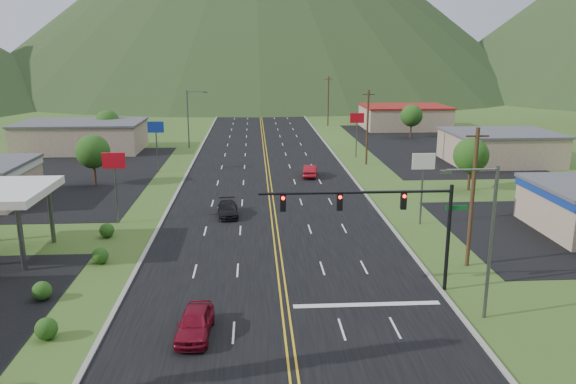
{
  "coord_description": "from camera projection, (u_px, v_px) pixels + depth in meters",
  "views": [
    {
      "loc": [
        -1.74,
        -19.07,
        15.1
      ],
      "look_at": [
        0.84,
        22.61,
        4.5
      ],
      "focal_mm": 35.0,
      "sensor_mm": 36.0,
      "label": 1
    }
  ],
  "objects": [
    {
      "name": "car_red_near",
      "position": [
        195.0,
        323.0,
        30.31
      ],
      "size": [
        2.01,
        4.5,
        1.5
      ],
      "primitive_type": "imported",
      "rotation": [
        0.0,
        0.0,
        -0.05
      ],
      "color": "maroon",
      "rests_on": "ground"
    },
    {
      "name": "tree_east_b",
      "position": [
        412.0,
        116.0,
        98.33
      ],
      "size": [
        3.84,
        3.84,
        5.82
      ],
      "color": "#382314",
      "rests_on": "ground"
    },
    {
      "name": "pole_sign_west_b",
      "position": [
        156.0,
        132.0,
        70.49
      ],
      "size": [
        2.0,
        0.18,
        6.4
      ],
      "color": "#59595E",
      "rests_on": "ground"
    },
    {
      "name": "pole_sign_west_a",
      "position": [
        114.0,
        168.0,
        49.21
      ],
      "size": [
        2.0,
        0.18,
        6.4
      ],
      "color": "#59595E",
      "rests_on": "ground"
    },
    {
      "name": "pole_sign_east_a",
      "position": [
        423.0,
        169.0,
        48.89
      ],
      "size": [
        2.0,
        0.18,
        6.4
      ],
      "color": "#59595E",
      "rests_on": "ground"
    },
    {
      "name": "utility_pole_c",
      "position": [
        328.0,
        101.0,
        113.72
      ],
      "size": [
        1.6,
        0.28,
        10.0
      ],
      "color": "#382314",
      "rests_on": "ground"
    },
    {
      "name": "car_red_far",
      "position": [
        310.0,
        171.0,
        68.57
      ],
      "size": [
        2.13,
        4.56,
        1.45
      ],
      "primitive_type": "imported",
      "rotation": [
        0.0,
        0.0,
        3.0
      ],
      "color": "maroon",
      "rests_on": "ground"
    },
    {
      "name": "building_west_far",
      "position": [
        82.0,
        136.0,
        85.82
      ],
      "size": [
        18.4,
        11.4,
        4.5
      ],
      "color": "#CBAB8D",
      "rests_on": "ground"
    },
    {
      "name": "building_east_mid",
      "position": [
        500.0,
        147.0,
        76.86
      ],
      "size": [
        14.4,
        11.4,
        4.3
      ],
      "color": "#CBAB8D",
      "rests_on": "ground"
    },
    {
      "name": "tree_east_a",
      "position": [
        471.0,
        155.0,
        61.33
      ],
      "size": [
        3.84,
        3.84,
        5.82
      ],
      "color": "#382314",
      "rests_on": "ground"
    },
    {
      "name": "tree_west_b",
      "position": [
        107.0,
        122.0,
        89.47
      ],
      "size": [
        3.84,
        3.84,
        5.82
      ],
      "color": "#382314",
      "rests_on": "ground"
    },
    {
      "name": "pole_sign_east_b",
      "position": [
        357.0,
        123.0,
        79.85
      ],
      "size": [
        2.0,
        0.18,
        6.4
      ],
      "color": "#59595E",
      "rests_on": "ground"
    },
    {
      "name": "streetlight_west",
      "position": [
        190.0,
        115.0,
        88.01
      ],
      "size": [
        3.28,
        0.25,
        9.0
      ],
      "color": "#59595E",
      "rests_on": "ground"
    },
    {
      "name": "utility_pole_b",
      "position": [
        367.0,
        127.0,
        75.02
      ],
      "size": [
        1.6,
        0.28,
        10.0
      ],
      "color": "#382314",
      "rests_on": "ground"
    },
    {
      "name": "car_dark_mid",
      "position": [
        228.0,
        209.0,
        52.32
      ],
      "size": [
        2.17,
        4.6,
        1.3
      ],
      "primitive_type": "imported",
      "rotation": [
        0.0,
        0.0,
        0.08
      ],
      "color": "black",
      "rests_on": "ground"
    },
    {
      "name": "utility_pole_a",
      "position": [
        472.0,
        197.0,
        39.23
      ],
      "size": [
        1.6,
        0.28,
        10.0
      ],
      "color": "#382314",
      "rests_on": "ground"
    },
    {
      "name": "utility_pole_d",
      "position": [
        309.0,
        88.0,
        152.42
      ],
      "size": [
        1.6,
        0.28,
        10.0
      ],
      "color": "#382314",
      "rests_on": "ground"
    },
    {
      "name": "traffic_signal",
      "position": [
        387.0,
        212.0,
        34.89
      ],
      "size": [
        13.1,
        0.43,
        7.0
      ],
      "color": "black",
      "rests_on": "ground"
    },
    {
      "name": "tree_west_a",
      "position": [
        93.0,
        152.0,
        63.65
      ],
      "size": [
        3.84,
        3.84,
        5.82
      ],
      "color": "#382314",
      "rests_on": "ground"
    },
    {
      "name": "building_east_far",
      "position": [
        404.0,
        117.0,
        110.46
      ],
      "size": [
        16.4,
        12.4,
        4.5
      ],
      "color": "#CBAB8D",
      "rests_on": "ground"
    },
    {
      "name": "streetlight_east",
      "position": [
        486.0,
        233.0,
        31.34
      ],
      "size": [
        3.28,
        0.25,
        9.0
      ],
      "color": "#59595E",
      "rests_on": "ground"
    }
  ]
}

